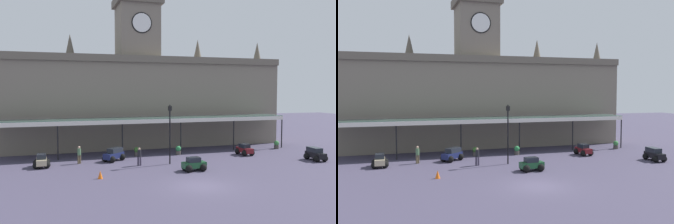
% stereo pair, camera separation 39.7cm
% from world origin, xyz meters
% --- Properties ---
extents(ground_plane, '(140.00, 140.00, 0.00)m').
position_xyz_m(ground_plane, '(0.00, 0.00, 0.00)').
color(ground_plane, '#423D53').
extents(station_building, '(36.00, 7.09, 18.29)m').
position_xyz_m(station_building, '(0.00, 20.51, 6.10)').
color(station_building, slate).
rests_on(station_building, ground).
extents(entrance_canopy, '(32.65, 3.26, 3.92)m').
position_xyz_m(entrance_canopy, '(0.00, 14.75, 3.78)').
color(entrance_canopy, '#38564C').
rests_on(entrance_canopy, ground).
extents(car_beige_sedan, '(1.55, 2.07, 1.19)m').
position_xyz_m(car_beige_sedan, '(-11.21, 10.38, 0.50)').
color(car_beige_sedan, tan).
rests_on(car_beige_sedan, ground).
extents(car_green_sedan, '(2.08, 1.57, 1.19)m').
position_xyz_m(car_green_sedan, '(1.37, 4.86, 0.50)').
color(car_green_sedan, '#1E512D').
rests_on(car_green_sedan, ground).
extents(car_maroon_sedan, '(1.63, 2.12, 1.19)m').
position_xyz_m(car_maroon_sedan, '(9.46, 10.41, 0.50)').
color(car_maroon_sedan, maroon).
rests_on(car_maroon_sedan, ground).
extents(car_black_estate, '(1.62, 2.30, 1.27)m').
position_xyz_m(car_black_estate, '(14.62, 5.57, 0.56)').
color(car_black_estate, black).
rests_on(car_black_estate, ground).
extents(car_navy_estate, '(2.40, 2.34, 1.27)m').
position_xyz_m(car_navy_estate, '(-4.50, 11.34, 0.56)').
color(car_navy_estate, '#19214C').
rests_on(car_navy_estate, ground).
extents(pedestrian_crossing_forecourt, '(0.38, 0.34, 1.67)m').
position_xyz_m(pedestrian_crossing_forecourt, '(-2.63, 8.40, 0.91)').
color(pedestrian_crossing_forecourt, '#3F384C').
rests_on(pedestrian_crossing_forecourt, ground).
extents(pedestrian_beside_cars, '(0.34, 0.34, 1.67)m').
position_xyz_m(pedestrian_beside_cars, '(-7.86, 10.96, 0.91)').
color(pedestrian_beside_cars, brown).
rests_on(pedestrian_beside_cars, ground).
extents(victorian_lamppost, '(0.30, 0.30, 5.61)m').
position_xyz_m(victorian_lamppost, '(0.28, 8.23, 3.44)').
color(victorian_lamppost, black).
rests_on(victorian_lamppost, ground).
extents(traffic_cone, '(0.40, 0.40, 0.63)m').
position_xyz_m(traffic_cone, '(-6.69, 4.49, 0.32)').
color(traffic_cone, orange).
rests_on(traffic_cone, ground).
extents(planter_forecourt_centre, '(0.60, 0.60, 0.96)m').
position_xyz_m(planter_forecourt_centre, '(-1.78, 13.23, 0.49)').
color(planter_forecourt_centre, '#47423D').
rests_on(planter_forecourt_centre, ground).
extents(planter_by_canopy, '(0.60, 0.60, 0.96)m').
position_xyz_m(planter_by_canopy, '(2.67, 12.67, 0.49)').
color(planter_by_canopy, '#47423D').
rests_on(planter_by_canopy, ground).
extents(planter_near_kerb, '(0.60, 0.60, 0.96)m').
position_xyz_m(planter_near_kerb, '(15.17, 12.94, 0.49)').
color(planter_near_kerb, '#47423D').
rests_on(planter_near_kerb, ground).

